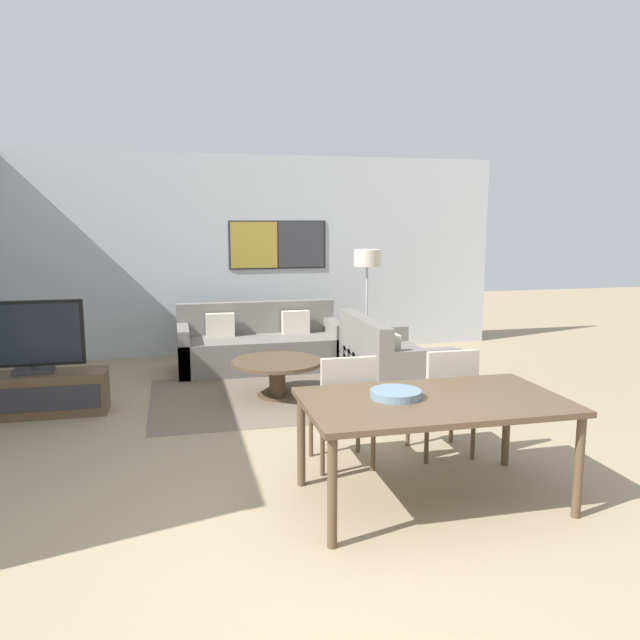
{
  "coord_description": "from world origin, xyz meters",
  "views": [
    {
      "loc": [
        -1.01,
        -3.13,
        1.91
      ],
      "look_at": [
        0.36,
        2.64,
        0.95
      ],
      "focal_mm": 35.0,
      "sensor_mm": 36.0,
      "label": 1
    }
  ],
  "objects_px": {
    "dining_chair_left": "(344,404)",
    "fruit_bowl": "(396,393)",
    "sofa_side": "(386,366)",
    "floor_lamp": "(367,266)",
    "dining_chair_centre": "(445,396)",
    "dining_table": "(433,408)",
    "coffee_table": "(277,369)",
    "tv_console": "(36,394)",
    "sofa_main": "(260,347)",
    "television": "(31,338)"
  },
  "relations": [
    {
      "from": "sofa_main",
      "to": "dining_table",
      "type": "relative_size",
      "value": 1.18
    },
    {
      "from": "sofa_main",
      "to": "dining_chair_left",
      "type": "relative_size",
      "value": 2.3
    },
    {
      "from": "tv_console",
      "to": "dining_chair_centre",
      "type": "xyz_separation_m",
      "value": [
        3.45,
        -1.92,
        0.29
      ]
    },
    {
      "from": "dining_chair_centre",
      "to": "floor_lamp",
      "type": "xyz_separation_m",
      "value": [
        0.41,
        3.37,
        0.79
      ]
    },
    {
      "from": "fruit_bowl",
      "to": "sofa_main",
      "type": "bearing_deg",
      "value": 95.24
    },
    {
      "from": "sofa_side",
      "to": "fruit_bowl",
      "type": "bearing_deg",
      "value": 161.76
    },
    {
      "from": "coffee_table",
      "to": "floor_lamp",
      "type": "height_order",
      "value": "floor_lamp"
    },
    {
      "from": "floor_lamp",
      "to": "sofa_side",
      "type": "bearing_deg",
      "value": -98.21
    },
    {
      "from": "dining_chair_left",
      "to": "television",
      "type": "bearing_deg",
      "value": 143.05
    },
    {
      "from": "dining_chair_left",
      "to": "fruit_bowl",
      "type": "relative_size",
      "value": 2.59
    },
    {
      "from": "fruit_bowl",
      "to": "floor_lamp",
      "type": "height_order",
      "value": "floor_lamp"
    },
    {
      "from": "television",
      "to": "fruit_bowl",
      "type": "relative_size",
      "value": 2.81
    },
    {
      "from": "dining_table",
      "to": "sofa_side",
      "type": "bearing_deg",
      "value": 76.93
    },
    {
      "from": "fruit_bowl",
      "to": "sofa_side",
      "type": "bearing_deg",
      "value": 71.76
    },
    {
      "from": "dining_chair_centre",
      "to": "floor_lamp",
      "type": "height_order",
      "value": "floor_lamp"
    },
    {
      "from": "coffee_table",
      "to": "dining_chair_left",
      "type": "relative_size",
      "value": 1.09
    },
    {
      "from": "sofa_main",
      "to": "fruit_bowl",
      "type": "height_order",
      "value": "sofa_main"
    },
    {
      "from": "dining_chair_centre",
      "to": "dining_table",
      "type": "bearing_deg",
      "value": -119.98
    },
    {
      "from": "tv_console",
      "to": "sofa_side",
      "type": "height_order",
      "value": "sofa_side"
    },
    {
      "from": "floor_lamp",
      "to": "dining_table",
      "type": "bearing_deg",
      "value": -101.46
    },
    {
      "from": "dining_table",
      "to": "dining_chair_left",
      "type": "height_order",
      "value": "dining_chair_left"
    },
    {
      "from": "fruit_bowl",
      "to": "dining_chair_centre",
      "type": "bearing_deg",
      "value": 44.58
    },
    {
      "from": "television",
      "to": "coffee_table",
      "type": "bearing_deg",
      "value": 2.11
    },
    {
      "from": "television",
      "to": "sofa_main",
      "type": "bearing_deg",
      "value": 31.25
    },
    {
      "from": "television",
      "to": "coffee_table",
      "type": "xyz_separation_m",
      "value": [
        2.42,
        0.09,
        -0.47
      ]
    },
    {
      "from": "dining_table",
      "to": "coffee_table",
      "type": "bearing_deg",
      "value": 102.5
    },
    {
      "from": "tv_console",
      "to": "coffee_table",
      "type": "height_order",
      "value": "tv_console"
    },
    {
      "from": "television",
      "to": "fruit_bowl",
      "type": "bearing_deg",
      "value": -42.69
    },
    {
      "from": "coffee_table",
      "to": "dining_table",
      "type": "height_order",
      "value": "dining_table"
    },
    {
      "from": "sofa_main",
      "to": "sofa_side",
      "type": "relative_size",
      "value": 1.36
    },
    {
      "from": "coffee_table",
      "to": "floor_lamp",
      "type": "relative_size",
      "value": 0.65
    },
    {
      "from": "television",
      "to": "coffee_table",
      "type": "height_order",
      "value": "television"
    },
    {
      "from": "sofa_side",
      "to": "dining_chair_centre",
      "type": "xyz_separation_m",
      "value": [
        -0.21,
        -2.0,
        0.23
      ]
    },
    {
      "from": "dining_chair_centre",
      "to": "sofa_main",
      "type": "bearing_deg",
      "value": 107.02
    },
    {
      "from": "sofa_main",
      "to": "floor_lamp",
      "type": "xyz_separation_m",
      "value": [
        1.44,
        -0.01,
        1.02
      ]
    },
    {
      "from": "dining_table",
      "to": "floor_lamp",
      "type": "relative_size",
      "value": 1.16
    },
    {
      "from": "coffee_table",
      "to": "dining_chair_centre",
      "type": "relative_size",
      "value": 1.09
    },
    {
      "from": "sofa_side",
      "to": "dining_chair_left",
      "type": "distance_m",
      "value": 2.31
    },
    {
      "from": "coffee_table",
      "to": "dining_chair_centre",
      "type": "height_order",
      "value": "dining_chair_centre"
    },
    {
      "from": "television",
      "to": "coffee_table",
      "type": "distance_m",
      "value": 2.47
    },
    {
      "from": "dining_chair_left",
      "to": "fruit_bowl",
      "type": "xyz_separation_m",
      "value": [
        0.19,
        -0.62,
        0.25
      ]
    },
    {
      "from": "coffee_table",
      "to": "dining_table",
      "type": "relative_size",
      "value": 0.56
    },
    {
      "from": "sofa_side",
      "to": "floor_lamp",
      "type": "bearing_deg",
      "value": -8.21
    },
    {
      "from": "television",
      "to": "coffee_table",
      "type": "relative_size",
      "value": 0.99
    },
    {
      "from": "tv_console",
      "to": "dining_table",
      "type": "xyz_separation_m",
      "value": [
        3.03,
        -2.66,
        0.45
      ]
    },
    {
      "from": "sofa_side",
      "to": "dining_chair_left",
      "type": "xyz_separation_m",
      "value": [
        -1.06,
        -2.04,
        0.23
      ]
    },
    {
      "from": "dining_chair_centre",
      "to": "dining_chair_left",
      "type": "bearing_deg",
      "value": -177.4
    },
    {
      "from": "dining_chair_left",
      "to": "fruit_bowl",
      "type": "height_order",
      "value": "dining_chair_left"
    },
    {
      "from": "fruit_bowl",
      "to": "floor_lamp",
      "type": "bearing_deg",
      "value": 75.09
    },
    {
      "from": "dining_chair_centre",
      "to": "coffee_table",
      "type": "bearing_deg",
      "value": 117.31
    }
  ]
}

